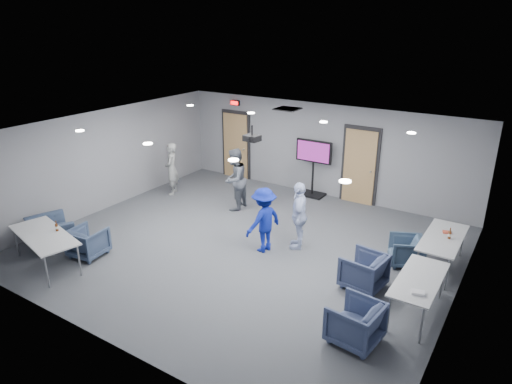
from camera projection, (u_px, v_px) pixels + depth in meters
The scene contains 29 objects.
floor at pixel (245, 246), 10.55m from camera, with size 9.00×9.00×0.00m, color #3E4147.
ceiling at pixel (244, 131), 9.59m from camera, with size 9.00×9.00×0.00m, color white.
wall_back at pixel (321, 150), 13.22m from camera, with size 9.00×0.02×2.70m, color gray.
wall_front at pixel (98, 269), 6.92m from camera, with size 9.00×0.02×2.70m, color gray.
wall_left at pixel (107, 159), 12.34m from camera, with size 0.02×8.00×2.70m, color gray.
wall_right at pixel (462, 241), 7.80m from camera, with size 0.02×8.00×2.70m, color gray.
door_left at pixel (236, 145), 14.79m from camera, with size 1.06×0.17×2.24m.
door_right at pixel (360, 166), 12.68m from camera, with size 1.06×0.17×2.24m.
exit_sign at pixel (235, 103), 14.29m from camera, with size 0.32×0.08×0.16m.
hvac_diffuser at pixel (288, 109), 12.05m from camera, with size 0.60×0.60×0.03m, color black.
downlights at pixel (244, 132), 9.60m from camera, with size 6.18×3.78×0.02m.
person_a at pixel (172, 169), 13.44m from camera, with size 0.57×0.37×1.55m, color gray.
person_b at pixel (235, 179), 12.31m from camera, with size 0.83×0.64×1.70m, color slate.
person_c at pixel (299, 215), 10.22m from camera, with size 0.92×0.38×1.57m, color silver.
person_d at pixel (264, 220), 10.09m from camera, with size 0.96×0.55×1.49m, color navy.
chair_right_a at pixel (406, 251), 9.65m from camera, with size 0.67×0.69×0.63m, color #374960.
chair_right_b at pixel (364, 271), 8.80m from camera, with size 0.75×0.78×0.71m, color #353E5C.
chair_right_c at pixel (355, 323), 7.30m from camera, with size 0.76×0.78×0.71m, color #3C4768.
chair_front_a at pixel (88, 242), 10.00m from camera, with size 0.70×0.72×0.66m, color #384661.
chair_front_b at pixel (50, 233), 10.44m from camera, with size 1.00×0.87×0.65m, color #334159.
table_right_a at pixel (443, 239), 9.35m from camera, with size 0.73×1.76×0.73m.
table_right_b at pixel (419, 281), 7.86m from camera, with size 0.69×1.66×0.73m.
table_front_left at pixel (44, 236), 9.46m from camera, with size 2.06×1.24×0.73m.
bottle_front at pixel (57, 227), 9.57m from camera, with size 0.06×0.06×0.23m.
bottle_right at pixel (450, 235), 9.23m from camera, with size 0.06×0.06×0.24m.
snack_box at pixel (447, 232), 9.50m from camera, with size 0.17×0.11×0.04m, color #BA452E.
wrapper at pixel (418, 293), 7.39m from camera, with size 0.20×0.14×0.05m, color silver.
tv_stand at pixel (313, 165), 13.22m from camera, with size 1.09×0.52×1.68m.
projector at pixel (252, 138), 10.25m from camera, with size 0.36×0.34×0.36m.
Camera 1 is at (5.29, -7.80, 4.91)m, focal length 32.00 mm.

